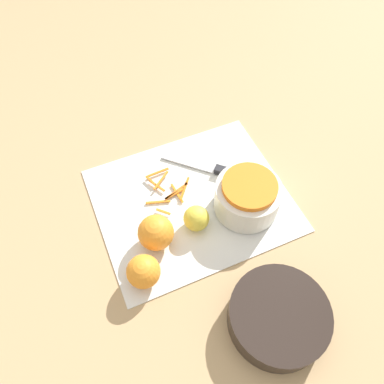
{
  "coord_description": "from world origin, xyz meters",
  "views": [
    {
      "loc": [
        0.19,
        0.43,
        0.75
      ],
      "look_at": [
        0.0,
        0.0,
        0.04
      ],
      "focal_mm": 35.0,
      "sensor_mm": 36.0,
      "label": 1
    }
  ],
  "objects_px": {
    "orange_right": "(143,271)",
    "lemon": "(196,218)",
    "orange_left": "(156,233)",
    "knife": "(227,173)",
    "bowl_speckled": "(248,196)",
    "bowl_dark": "(278,317)"
  },
  "relations": [
    {
      "from": "bowl_dark",
      "to": "knife",
      "type": "distance_m",
      "value": 0.36
    },
    {
      "from": "lemon",
      "to": "bowl_speckled",
      "type": "bearing_deg",
      "value": 179.83
    },
    {
      "from": "bowl_dark",
      "to": "lemon",
      "type": "bearing_deg",
      "value": -77.31
    },
    {
      "from": "knife",
      "to": "lemon",
      "type": "bearing_deg",
      "value": 81.72
    },
    {
      "from": "bowl_speckled",
      "to": "knife",
      "type": "xyz_separation_m",
      "value": [
        -0.0,
        -0.1,
        -0.04
      ]
    },
    {
      "from": "lemon",
      "to": "orange_left",
      "type": "bearing_deg",
      "value": 1.7
    },
    {
      "from": "bowl_speckled",
      "to": "bowl_dark",
      "type": "distance_m",
      "value": 0.26
    },
    {
      "from": "bowl_dark",
      "to": "orange_right",
      "type": "xyz_separation_m",
      "value": [
        0.21,
        -0.18,
        0.01
      ]
    },
    {
      "from": "bowl_speckled",
      "to": "orange_left",
      "type": "xyz_separation_m",
      "value": [
        0.22,
        0.0,
        -0.0
      ]
    },
    {
      "from": "orange_left",
      "to": "orange_right",
      "type": "xyz_separation_m",
      "value": [
        0.05,
        0.07,
        -0.0
      ]
    },
    {
      "from": "bowl_speckled",
      "to": "knife",
      "type": "relative_size",
      "value": 0.75
    },
    {
      "from": "lemon",
      "to": "knife",
      "type": "bearing_deg",
      "value": -142.07
    },
    {
      "from": "knife",
      "to": "orange_left",
      "type": "xyz_separation_m",
      "value": [
        0.22,
        0.1,
        0.03
      ]
    },
    {
      "from": "orange_right",
      "to": "lemon",
      "type": "height_order",
      "value": "orange_right"
    },
    {
      "from": "bowl_dark",
      "to": "bowl_speckled",
      "type": "bearing_deg",
      "value": -104.92
    },
    {
      "from": "bowl_dark",
      "to": "lemon",
      "type": "xyz_separation_m",
      "value": [
        0.06,
        -0.26,
        0.01
      ]
    },
    {
      "from": "orange_right",
      "to": "lemon",
      "type": "bearing_deg",
      "value": -153.85
    },
    {
      "from": "knife",
      "to": "lemon",
      "type": "relative_size",
      "value": 3.45
    },
    {
      "from": "bowl_speckled",
      "to": "lemon",
      "type": "relative_size",
      "value": 2.57
    },
    {
      "from": "bowl_speckled",
      "to": "knife",
      "type": "height_order",
      "value": "bowl_speckled"
    },
    {
      "from": "orange_right",
      "to": "bowl_dark",
      "type": "bearing_deg",
      "value": 138.33
    },
    {
      "from": "knife",
      "to": "orange_left",
      "type": "height_order",
      "value": "orange_left"
    }
  ]
}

